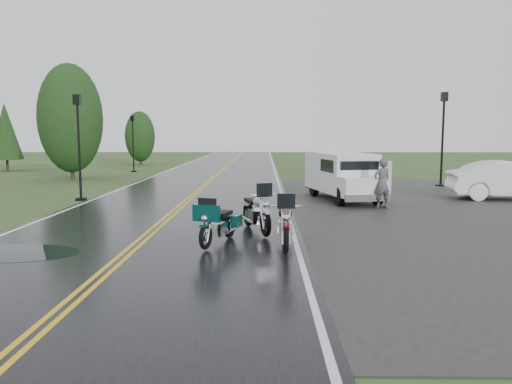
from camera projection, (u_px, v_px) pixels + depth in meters
The scene contains 15 objects.
ground at pixel (143, 241), 12.48m from camera, with size 120.00×120.00×0.00m, color #2D471E.
road at pixel (197, 193), 22.41m from camera, with size 8.00×100.00×0.04m, color black.
parking_pad at pixel (494, 211), 17.27m from camera, with size 14.00×24.00×0.03m, color black.
motorcycle_red at pixel (286, 227), 10.87m from camera, with size 0.79×2.18×1.29m, color #4F0915, non-canonical shape.
motorcycle_teal at pixel (206, 227), 11.21m from camera, with size 0.72×1.99×1.18m, color #053736, non-canonical shape.
motorcycle_silver at pixel (266, 213), 12.57m from camera, with size 0.83×2.27×1.34m, color #9EA2A5, non-canonical shape.
van_white at pixel (340, 180), 18.19m from camera, with size 1.85×4.92×1.93m, color white, non-canonical shape.
person_at_van at pixel (382, 184), 17.66m from camera, with size 0.65×0.42×1.77m, color #4E4F53.
sedan_white at pixel (510, 181), 20.01m from camera, with size 1.63×4.68×1.54m, color white.
lamp_post_near_left at pixel (79, 147), 19.72m from camera, with size 0.36×0.36×4.24m, color black, non-canonical shape.
lamp_post_far_left at pixel (133, 144), 34.60m from camera, with size 0.34×0.34×3.95m, color black, non-canonical shape.
lamp_post_far_right at pixel (443, 139), 24.92m from camera, with size 0.41×0.41×4.76m, color black, non-canonical shape.
tree_left_mid at pixel (71, 130), 28.93m from camera, with size 3.66×3.66×5.72m, color #1E3D19, non-canonical shape.
tree_left_far at pixel (140, 142), 42.47m from camera, with size 2.53×2.53×3.89m, color #1E3D19, non-canonical shape.
pine_left_far at pixel (6, 138), 35.46m from camera, with size 2.27×2.27×4.73m, color #1E3D19, non-canonical shape.
Camera 1 is at (3.02, -12.20, 2.67)m, focal length 35.00 mm.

